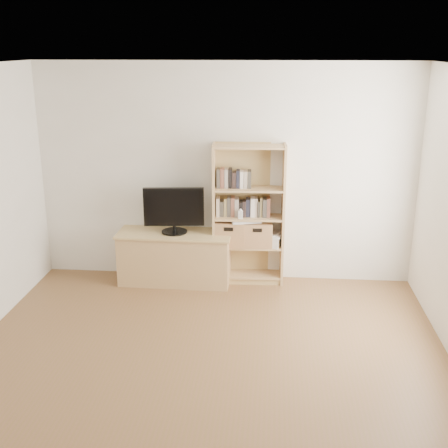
# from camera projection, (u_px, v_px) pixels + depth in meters

# --- Properties ---
(floor) EXTENTS (4.50, 5.00, 0.01)m
(floor) POSITION_uv_depth(u_px,v_px,m) (199.00, 391.00, 4.69)
(floor) COLOR brown
(floor) RESTS_ON ground
(back_wall) EXTENTS (4.50, 0.02, 2.60)m
(back_wall) POSITION_uv_depth(u_px,v_px,m) (225.00, 174.00, 6.67)
(back_wall) COLOR silver
(back_wall) RESTS_ON floor
(ceiling) EXTENTS (4.50, 5.00, 0.01)m
(ceiling) POSITION_uv_depth(u_px,v_px,m) (194.00, 70.00, 3.90)
(ceiling) COLOR white
(ceiling) RESTS_ON back_wall
(tv_stand) EXTENTS (1.33, 0.52, 0.61)m
(tv_stand) POSITION_uv_depth(u_px,v_px,m) (175.00, 258.00, 6.79)
(tv_stand) COLOR tan
(tv_stand) RESTS_ON floor
(bookshelf) EXTENTS (0.86, 0.34, 1.69)m
(bookshelf) POSITION_uv_depth(u_px,v_px,m) (248.00, 215.00, 6.64)
(bookshelf) COLOR tan
(bookshelf) RESTS_ON floor
(television) EXTENTS (0.71, 0.13, 0.56)m
(television) POSITION_uv_depth(u_px,v_px,m) (174.00, 210.00, 6.60)
(television) COLOR black
(television) RESTS_ON tv_stand
(books_row_mid) EXTENTS (0.76, 0.21, 0.20)m
(books_row_mid) POSITION_uv_depth(u_px,v_px,m) (249.00, 208.00, 6.63)
(books_row_mid) COLOR #B19F8E
(books_row_mid) RESTS_ON bookshelf
(books_row_upper) EXTENTS (0.36, 0.14, 0.19)m
(books_row_upper) POSITION_uv_depth(u_px,v_px,m) (233.00, 180.00, 6.54)
(books_row_upper) COLOR #B19F8E
(books_row_upper) RESTS_ON bookshelf
(baby_monitor) EXTENTS (0.05, 0.04, 0.10)m
(baby_monitor) POSITION_uv_depth(u_px,v_px,m) (240.00, 215.00, 6.55)
(baby_monitor) COLOR white
(baby_monitor) RESTS_ON bookshelf
(basket_left) EXTENTS (0.37, 0.31, 0.30)m
(basket_left) POSITION_uv_depth(u_px,v_px,m) (229.00, 233.00, 6.71)
(basket_left) COLOR olive
(basket_left) RESTS_ON bookshelf
(basket_right) EXTENTS (0.38, 0.32, 0.29)m
(basket_right) POSITION_uv_depth(u_px,v_px,m) (257.00, 233.00, 6.70)
(basket_right) COLOR olive
(basket_right) RESTS_ON bookshelf
(laptop) EXTENTS (0.39, 0.32, 0.03)m
(laptop) POSITION_uv_depth(u_px,v_px,m) (245.00, 220.00, 6.64)
(laptop) COLOR silver
(laptop) RESTS_ON basket_left
(magazine_stack) EXTENTS (0.24, 0.31, 0.13)m
(magazine_stack) POSITION_uv_depth(u_px,v_px,m) (272.00, 240.00, 6.72)
(magazine_stack) COLOR silver
(magazine_stack) RESTS_ON bookshelf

